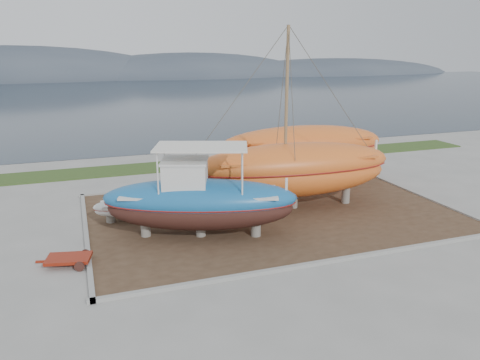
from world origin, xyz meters
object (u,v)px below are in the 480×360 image
object	(u,v)px
red_trailer	(69,261)
orange_bare_hull	(302,155)
blue_caique	(200,192)
orange_sailboat	(296,121)
white_dinghy	(133,209)

from	to	relation	value
red_trailer	orange_bare_hull	bearing A→B (deg)	41.20
orange_bare_hull	blue_caique	bearing A→B (deg)	-138.10
blue_caique	orange_sailboat	size ratio (longest dim) A/B	0.81
blue_caique	orange_bare_hull	size ratio (longest dim) A/B	0.81
blue_caique	red_trailer	size ratio (longest dim) A/B	3.44
orange_sailboat	red_trailer	size ratio (longest dim) A/B	4.23
blue_caique	white_dinghy	world-z (taller)	blue_caique
white_dinghy	red_trailer	distance (m)	5.16
orange_sailboat	white_dinghy	bearing A→B (deg)	177.40
blue_caique	white_dinghy	bearing A→B (deg)	148.86
red_trailer	blue_caique	bearing A→B (deg)	23.30
white_dinghy	red_trailer	bearing A→B (deg)	-125.68
blue_caique	red_trailer	xyz separation A→B (m)	(-5.59, -1.03, -1.94)
orange_sailboat	blue_caique	bearing A→B (deg)	-154.76
white_dinghy	red_trailer	world-z (taller)	white_dinghy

